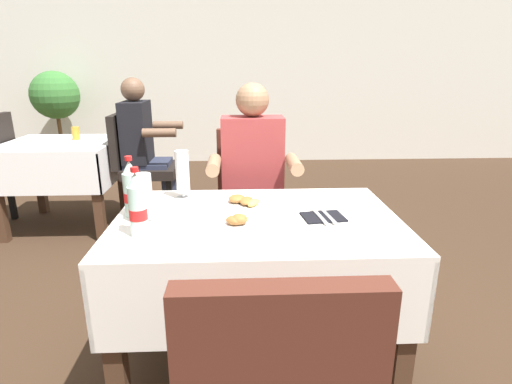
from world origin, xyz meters
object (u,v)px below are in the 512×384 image
at_px(background_patron, 144,145).
at_px(background_table_tumbler, 76,133).
at_px(beer_glass_middle, 183,174).
at_px(potted_plant_corner, 56,105).
at_px(seated_diner_far, 253,180).
at_px(cola_bottle_secondary, 131,190).
at_px(plate_far_diner, 246,203).
at_px(beer_glass_left, 143,198).
at_px(background_dining_table, 63,164).
at_px(napkin_cutlery_set, 323,217).
at_px(main_dining_table, 257,254).
at_px(chair_far_diner_seat, 251,199).
at_px(plate_near_camera, 244,226).
at_px(background_chair_right, 140,163).
at_px(cola_bottle_primary, 138,206).

distance_m(background_patron, background_table_tumbler, 0.62).
xyz_separation_m(beer_glass_middle, background_table_tumbler, (-1.13, 1.67, -0.07)).
relative_size(background_table_tumbler, potted_plant_corner, 0.09).
relative_size(seated_diner_far, background_table_tumbler, 11.45).
distance_m(seated_diner_far, cola_bottle_secondary, 0.84).
bearing_deg(plate_far_diner, beer_glass_left, -155.24).
bearing_deg(cola_bottle_secondary, background_dining_table, 120.27).
xyz_separation_m(beer_glass_middle, napkin_cutlery_set, (0.62, -0.29, -0.12)).
relative_size(beer_glass_left, background_table_tumbler, 1.87).
distance_m(napkin_cutlery_set, background_table_tumbler, 2.63).
xyz_separation_m(beer_glass_left, beer_glass_middle, (0.12, 0.32, 0.01)).
relative_size(main_dining_table, seated_diner_far, 0.94).
xyz_separation_m(chair_far_diner_seat, background_patron, (-0.87, 1.04, 0.16)).
distance_m(plate_far_diner, napkin_cutlery_set, 0.36).
xyz_separation_m(beer_glass_left, background_dining_table, (-1.11, 1.88, -0.29)).
bearing_deg(plate_near_camera, beer_glass_left, 168.49).
bearing_deg(background_table_tumbler, background_chair_right, -11.71).
bearing_deg(cola_bottle_primary, background_dining_table, 119.21).
distance_m(beer_glass_left, background_patron, 1.92).
height_order(cola_bottle_secondary, napkin_cutlery_set, cola_bottle_secondary).
bearing_deg(plate_near_camera, background_patron, 112.47).
distance_m(chair_far_diner_seat, cola_bottle_primary, 1.10).
xyz_separation_m(chair_far_diner_seat, beer_glass_middle, (-0.34, -0.52, 0.31)).
distance_m(main_dining_table, potted_plant_corner, 4.58).
height_order(background_dining_table, background_chair_right, background_chair_right).
height_order(plate_near_camera, cola_bottle_secondary, cola_bottle_secondary).
height_order(beer_glass_left, background_dining_table, beer_glass_left).
bearing_deg(chair_far_diner_seat, background_chair_right, 131.42).
relative_size(seated_diner_far, plate_near_camera, 5.34).
xyz_separation_m(cola_bottle_primary, potted_plant_corner, (-1.98, 4.05, 0.00)).
distance_m(background_chair_right, background_patron, 0.16).
height_order(plate_far_diner, potted_plant_corner, potted_plant_corner).
bearing_deg(beer_glass_middle, background_table_tumbler, 124.01).
height_order(chair_far_diner_seat, plate_far_diner, chair_far_diner_seat).
distance_m(main_dining_table, beer_glass_left, 0.54).
xyz_separation_m(cola_bottle_secondary, background_chair_right, (-0.39, 1.79, -0.30)).
relative_size(seated_diner_far, cola_bottle_secondary, 4.88).
relative_size(main_dining_table, potted_plant_corner, 0.92).
height_order(plate_near_camera, background_table_tumbler, background_table_tumbler).
xyz_separation_m(napkin_cutlery_set, potted_plant_corner, (-2.70, 3.90, 0.12)).
xyz_separation_m(plate_near_camera, background_patron, (-0.81, 1.96, -0.04)).
bearing_deg(background_chair_right, background_dining_table, -180.00).
distance_m(plate_far_diner, cola_bottle_primary, 0.52).
bearing_deg(plate_near_camera, potted_plant_corner, 120.59).
xyz_separation_m(plate_near_camera, background_table_tumbler, (-1.41, 2.07, 0.04)).
bearing_deg(background_patron, potted_plant_corner, 127.27).
bearing_deg(cola_bottle_secondary, potted_plant_corner, 116.37).
bearing_deg(beer_glass_middle, beer_glass_left, -109.78).
height_order(cola_bottle_primary, background_dining_table, cola_bottle_primary).
distance_m(background_dining_table, background_table_tumbler, 0.29).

